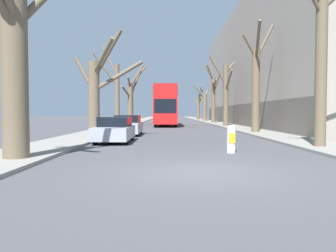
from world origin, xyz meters
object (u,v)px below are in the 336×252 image
(street_tree_left_0, at_px, (12,54))
(traffic_bollard, at_px, (230,139))
(street_tree_right_3, at_px, (212,97))
(street_tree_right_4, at_px, (203,105))
(parked_car_1, at_px, (126,126))
(street_tree_right_5, at_px, (197,106))
(street_tree_left_3, at_px, (130,98))
(parked_car_0, at_px, (114,130))
(double_decker_bus, at_px, (165,104))
(street_tree_right_1, at_px, (255,84))
(street_tree_left_1, at_px, (96,91))
(street_tree_right_2, at_px, (225,93))
(street_tree_left_2, at_px, (115,92))
(street_tree_right_0, at_px, (321,57))

(street_tree_left_0, height_order, traffic_bollard, street_tree_left_0)
(street_tree_right_3, distance_m, street_tree_right_4, 10.94)
(street_tree_left_0, relative_size, parked_car_1, 1.68)
(street_tree_right_5, bearing_deg, street_tree_right_4, -89.93)
(street_tree_right_4, xyz_separation_m, parked_car_1, (-9.34, -36.23, -2.20))
(street_tree_left_3, relative_size, parked_car_1, 1.87)
(parked_car_1, bearing_deg, street_tree_right_3, 69.61)
(street_tree_left_0, bearing_deg, parked_car_0, 74.18)
(street_tree_right_4, distance_m, double_decker_bus, 20.96)
(street_tree_right_1, relative_size, parked_car_1, 2.00)
(street_tree_left_1, height_order, street_tree_right_1, street_tree_right_1)
(street_tree_left_1, relative_size, street_tree_right_5, 0.94)
(street_tree_right_1, distance_m, street_tree_right_2, 11.83)
(street_tree_left_3, distance_m, parked_car_1, 18.69)
(street_tree_left_2, height_order, parked_car_0, street_tree_left_2)
(street_tree_left_2, relative_size, street_tree_right_5, 1.14)
(street_tree_left_3, xyz_separation_m, street_tree_right_0, (11.08, -27.11, 0.55))
(street_tree_right_2, bearing_deg, parked_car_0, -115.79)
(street_tree_left_1, distance_m, street_tree_right_0, 13.05)
(street_tree_right_2, bearing_deg, street_tree_left_2, -155.50)
(street_tree_left_3, distance_m, street_tree_right_4, 21.01)
(double_decker_bus, bearing_deg, street_tree_right_4, 71.03)
(parked_car_1, bearing_deg, street_tree_left_2, 104.31)
(street_tree_left_1, distance_m, street_tree_right_1, 11.62)
(street_tree_left_1, relative_size, street_tree_right_2, 0.86)
(street_tree_right_3, bearing_deg, street_tree_left_2, -124.33)
(street_tree_left_1, height_order, double_decker_bus, street_tree_left_1)
(street_tree_right_0, bearing_deg, street_tree_right_4, 89.96)
(street_tree_right_0, relative_size, street_tree_right_4, 1.23)
(street_tree_right_3, bearing_deg, street_tree_left_1, -112.32)
(street_tree_right_4, distance_m, street_tree_right_5, 11.48)
(street_tree_left_0, xyz_separation_m, double_decker_bus, (4.51, 28.79, -0.80))
(street_tree_left_3, relative_size, street_tree_right_1, 0.94)
(street_tree_right_1, height_order, street_tree_right_3, street_tree_right_3)
(street_tree_left_1, xyz_separation_m, parked_car_0, (1.72, -3.60, -2.28))
(street_tree_right_0, xyz_separation_m, parked_car_1, (-9.31, 8.70, -3.24))
(street_tree_left_3, xyz_separation_m, street_tree_right_5, (11.10, 29.30, -0.42))
(parked_car_1, bearing_deg, street_tree_right_0, -43.08)
(street_tree_right_2, xyz_separation_m, street_tree_right_4, (0.19, 22.68, -0.86))
(street_tree_right_2, distance_m, parked_car_1, 16.64)
(street_tree_left_0, relative_size, parked_car_0, 1.68)
(street_tree_right_1, relative_size, street_tree_right_5, 1.16)
(street_tree_left_0, bearing_deg, street_tree_right_3, 73.18)
(street_tree_right_5, bearing_deg, street_tree_right_2, -90.30)
(street_tree_left_2, bearing_deg, parked_car_1, -75.69)
(double_decker_bus, xyz_separation_m, traffic_bollard, (2.71, -26.48, -2.04))
(street_tree_right_0, relative_size, parked_car_1, 1.97)
(street_tree_right_1, bearing_deg, street_tree_left_1, -162.34)
(traffic_bollard, bearing_deg, street_tree_right_3, 83.26)
(street_tree_right_2, xyz_separation_m, double_decker_bus, (-6.62, 2.86, -1.14))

